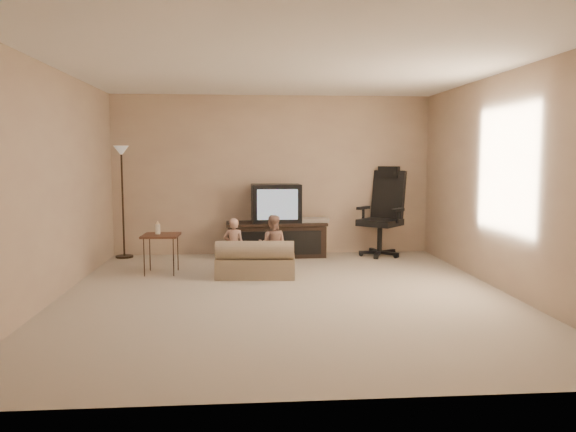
% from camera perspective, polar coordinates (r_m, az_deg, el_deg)
% --- Properties ---
extents(floor, '(5.50, 5.50, 0.00)m').
position_cam_1_polar(floor, '(6.34, -0.23, -8.02)').
color(floor, '#BAA993').
rests_on(floor, ground).
extents(room_shell, '(5.50, 5.50, 5.50)m').
position_cam_1_polar(room_shell, '(6.15, -0.24, 5.83)').
color(room_shell, white).
rests_on(room_shell, floor).
extents(tv_stand, '(1.58, 0.62, 1.12)m').
position_cam_1_polar(tv_stand, '(8.71, -1.17, -1.06)').
color(tv_stand, black).
rests_on(tv_stand, floor).
extents(office_chair, '(0.91, 0.91, 1.39)m').
position_cam_1_polar(office_chair, '(8.88, 9.59, -0.78)').
color(office_chair, black).
rests_on(office_chair, floor).
extents(side_table, '(0.49, 0.49, 0.71)m').
position_cam_1_polar(side_table, '(7.59, -12.81, -1.96)').
color(side_table, brown).
rests_on(side_table, floor).
extents(floor_lamp, '(0.27, 0.27, 1.71)m').
position_cam_1_polar(floor_lamp, '(8.88, -16.51, 3.88)').
color(floor_lamp, black).
rests_on(floor_lamp, floor).
extents(child_sofa, '(1.04, 0.64, 0.49)m').
position_cam_1_polar(child_sofa, '(7.22, -3.31, -4.69)').
color(child_sofa, gray).
rests_on(child_sofa, floor).
extents(toddler_left, '(0.31, 0.25, 0.75)m').
position_cam_1_polar(toddler_left, '(7.35, -5.52, -3.11)').
color(toddler_left, tan).
rests_on(toddler_left, floor).
extents(toddler_right, '(0.41, 0.28, 0.78)m').
position_cam_1_polar(toddler_right, '(7.39, -1.59, -2.92)').
color(toddler_right, tan).
rests_on(toddler_right, floor).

